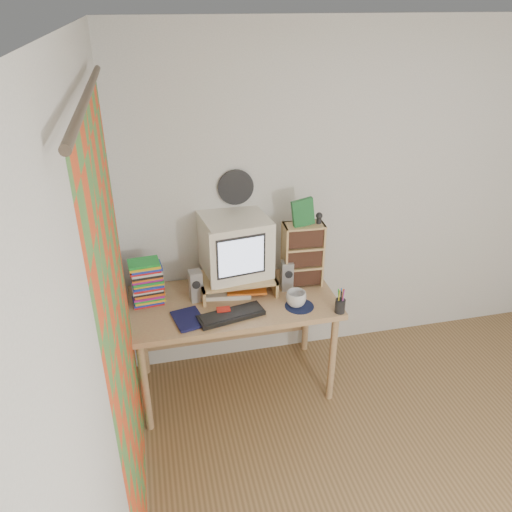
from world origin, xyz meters
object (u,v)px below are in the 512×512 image
crt_monitor (236,247)px  mug (296,299)px  dvd_stack (147,285)px  cd_rack (303,255)px  keyboard (231,315)px  diary (175,321)px  desk (232,311)px

crt_monitor → mug: 0.54m
dvd_stack → cd_rack: 1.09m
crt_monitor → dvd_stack: bearing=177.7°
dvd_stack → crt_monitor: bearing=-0.2°
crt_monitor → mug: size_ratio=3.18×
keyboard → cd_rack: (0.57, 0.30, 0.22)m
cd_rack → diary: size_ratio=2.16×
desk → keyboard: 0.31m
desk → dvd_stack: size_ratio=4.96×
keyboard → desk: bearing=67.3°
mug → crt_monitor: bearing=137.1°
desk → diary: size_ratio=6.49×
diary → mug: bearing=-10.0°
keyboard → dvd_stack: (-0.51, 0.29, 0.13)m
crt_monitor → diary: crt_monitor is taller
crt_monitor → dvd_stack: crt_monitor is taller
dvd_stack → mug: (0.96, -0.26, -0.09)m
desk → crt_monitor: crt_monitor is taller
cd_rack → desk: bearing=-172.5°
desk → mug: bearing=-29.9°
cd_rack → diary: bearing=-159.1°
mug → keyboard: bearing=-175.6°
keyboard → mug: size_ratio=3.19×
crt_monitor → cd_rack: (0.46, -0.05, -0.09)m
dvd_stack → cd_rack: cd_rack is taller
dvd_stack → cd_rack: (1.08, 0.01, 0.09)m
crt_monitor → mug: (0.34, -0.32, -0.27)m
desk → diary: diary is taller
desk → diary: (-0.41, -0.26, 0.16)m
keyboard → dvd_stack: 0.60m
mug → diary: mug is taller
desk → keyboard: (-0.05, -0.26, 0.15)m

